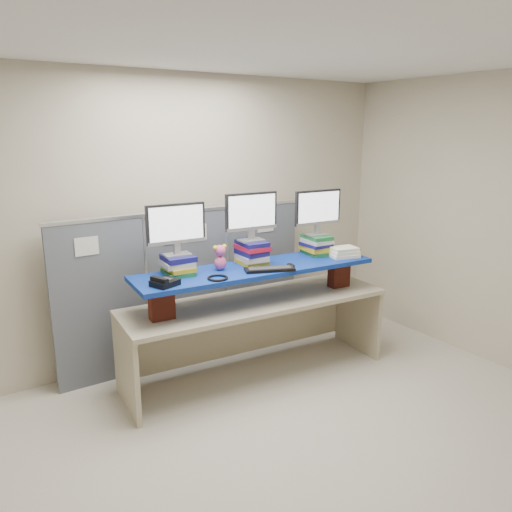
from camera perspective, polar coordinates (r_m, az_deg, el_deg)
room at (r=3.33m, az=5.30°, el=-0.92°), size 5.00×4.00×2.80m
cubicle_partition at (r=4.97m, az=-7.74°, el=-3.42°), size 2.60×0.06×1.53m
desk at (r=4.64m, az=0.00°, el=-6.77°), size 2.53×0.91×0.75m
brick_pier_left at (r=4.16m, az=-10.74°, el=-5.34°), size 0.21×0.12×0.27m
brick_pier_right at (r=4.99m, az=9.47°, el=-1.95°), size 0.21×0.12×0.27m
blue_board at (r=4.50m, az=0.00°, el=-1.49°), size 2.27×0.73×0.04m
book_stack_left at (r=4.30m, az=-8.89°, el=-1.00°), size 0.28×0.31×0.16m
book_stack_center at (r=4.58m, az=-0.47°, el=0.45°), size 0.26×0.32×0.21m
book_stack_right at (r=4.95m, az=6.90°, el=1.28°), size 0.26×0.31×0.19m
monitor_left at (r=4.22m, az=-9.12°, el=3.37°), size 0.51×0.16×0.44m
monitor_center at (r=4.50m, az=-0.53°, el=4.84°), size 0.51×0.16×0.44m
monitor_right at (r=4.89m, az=7.09°, el=5.27°), size 0.51×0.16×0.44m
keyboard at (r=4.37m, az=1.57°, el=-1.51°), size 0.46×0.29×0.03m
mouse at (r=4.50m, az=3.99°, el=-1.04°), size 0.09×0.11×0.03m
desk_phone at (r=4.01m, az=-10.45°, el=-2.96°), size 0.24×0.22×0.08m
headset at (r=4.14m, az=-4.40°, el=-2.51°), size 0.19×0.19×0.02m
plush_toy at (r=4.37m, az=-4.12°, el=-0.13°), size 0.13×0.10×0.23m
binder_stack at (r=4.91m, az=9.99°, el=0.44°), size 0.31×0.27×0.10m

